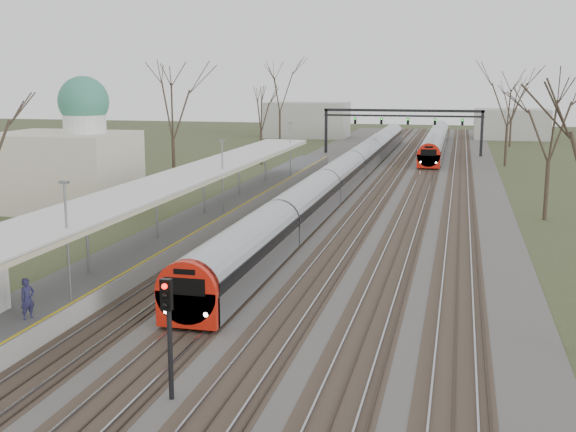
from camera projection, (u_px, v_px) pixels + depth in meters
name	position (u px, v px, depth m)	size (l,w,h in m)	color
track_bed	(375.00, 187.00, 67.62)	(24.00, 160.00, 0.22)	#474442
platform	(221.00, 211.00, 52.95)	(3.50, 69.00, 1.00)	#9E9B93
canopy	(198.00, 173.00, 47.99)	(4.10, 50.00, 3.11)	slate
dome_building	(67.00, 162.00, 55.71)	(10.00, 8.00, 10.30)	beige
signal_gantry	(403.00, 118.00, 95.35)	(21.00, 0.59, 6.08)	black
tree_west_far	(172.00, 102.00, 63.38)	(5.50, 5.50, 11.33)	#2D231C
tree_east_far	(551.00, 119.00, 50.71)	(5.00, 5.00, 10.30)	#2D231C
train_near	(352.00, 167.00, 71.46)	(2.62, 90.21, 3.05)	#9B9DA4
train_far	(436.00, 141.00, 100.96)	(2.62, 45.21, 3.05)	#9B9DA4
passenger	(27.00, 299.00, 27.60)	(0.60, 0.39, 1.65)	#28284F
signal_post	(168.00, 321.00, 22.40)	(0.35, 0.45, 4.10)	black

